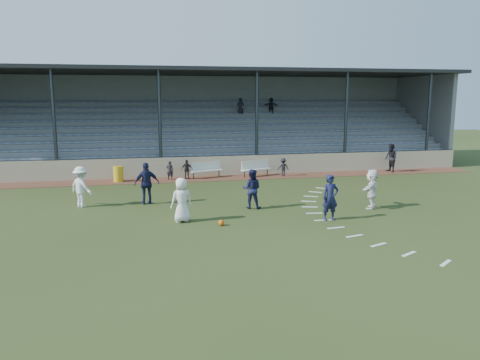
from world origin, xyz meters
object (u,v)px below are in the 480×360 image
Objects in this scene: football at (221,223)px; player_white_lead at (182,200)px; trash_bin at (118,174)px; official at (391,158)px; player_navy_lead at (330,198)px; bench_left at (206,168)px; bench_right at (256,167)px.

player_white_lead reaches higher than football.
official is at bearing -0.04° from trash_bin.
trash_bin is 0.49× the size of player_navy_lead.
trash_bin reaches higher than football.
football is at bearing -112.67° from bench_left.
bench_left is 12.06m from official.
player_white_lead reaches higher than bench_left.
player_navy_lead reaches higher than trash_bin.
bench_right is at bearing -96.10° from official.
player_white_lead is at bearing -60.95° from official.
official reaches higher than player_navy_lead.
player_navy_lead is (5.78, -0.97, 0.04)m from player_white_lead.
player_white_lead reaches higher than bench_right.
trash_bin is 9.96m from player_white_lead.
official is (12.94, 10.40, 0.82)m from football.
official is (14.35, 9.53, 0.06)m from player_white_lead.
football is at bearing -55.71° from official.
official is (8.57, 10.49, 0.02)m from player_navy_lead.
trash_bin is 0.49× the size of official.
player_white_lead is at bearing -139.41° from bench_right.
trash_bin is at bearing 112.21° from football.
player_navy_lead reaches higher than football.
player_white_lead is (2.83, -9.54, 0.41)m from trash_bin.
trash_bin is at bearing -88.74° from player_white_lead.
official is at bearing 38.80° from football.
bench_right is at bearing 1.66° from trash_bin.
bench_right is 11.16m from player_white_lead.
trash_bin is 3.90× the size of football.
bench_right is 8.77× the size of football.
bench_left and bench_right have the same top height.
football is at bearing 177.39° from player_navy_lead.
bench_right is (3.06, -0.08, 0.00)m from bench_left.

